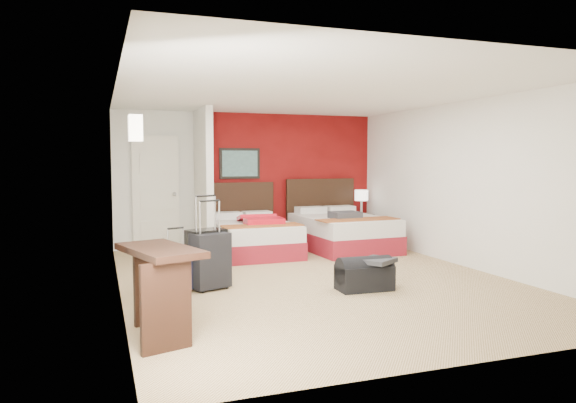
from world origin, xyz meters
name	(u,v)px	position (x,y,z in m)	size (l,w,h in m)	color
ground	(313,279)	(0.00, 0.00, 0.00)	(6.50, 6.50, 0.00)	tan
room_walls	(191,184)	(-1.40, 1.42, 1.26)	(5.02, 6.52, 2.50)	silver
red_accent_panel	(287,179)	(0.75, 3.23, 1.25)	(3.50, 0.04, 2.50)	maroon
partition_wall	(203,181)	(-1.00, 2.61, 1.25)	(0.12, 1.20, 2.50)	silver
entry_door	(156,193)	(-1.75, 3.20, 1.02)	(0.82, 0.06, 2.05)	silver
bed_left	(253,238)	(-0.24, 2.14, 0.27)	(1.28, 1.83, 0.55)	white
bed_right	(343,233)	(1.43, 2.09, 0.30)	(1.39, 1.99, 0.60)	white
red_suitcase_open	(260,220)	(-0.14, 2.04, 0.60)	(0.63, 0.87, 0.11)	red
jacket_bundle	(345,215)	(1.33, 1.79, 0.66)	(0.49, 0.39, 0.12)	#3B3C41
nightstand	(361,228)	(2.18, 2.83, 0.28)	(0.39, 0.39, 0.55)	black
table_lamp	(361,202)	(2.18, 2.83, 0.79)	(0.27, 0.27, 0.47)	white
suitcase_black	(206,259)	(-1.45, 0.05, 0.35)	(0.47, 0.29, 0.70)	black
suitcase_charcoal	(210,263)	(-1.43, -0.12, 0.34)	(0.46, 0.28, 0.68)	black
suitcase_navy	(176,273)	(-1.85, -0.13, 0.23)	(0.34, 0.21, 0.47)	black
duffel_bag	(364,276)	(0.37, -0.78, 0.17)	(0.67, 0.36, 0.34)	black
jacket_draped	(377,260)	(0.52, -0.83, 0.37)	(0.42, 0.35, 0.06)	#333337
desk	(161,292)	(-2.20, -1.74, 0.41)	(0.49, 0.99, 0.82)	black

